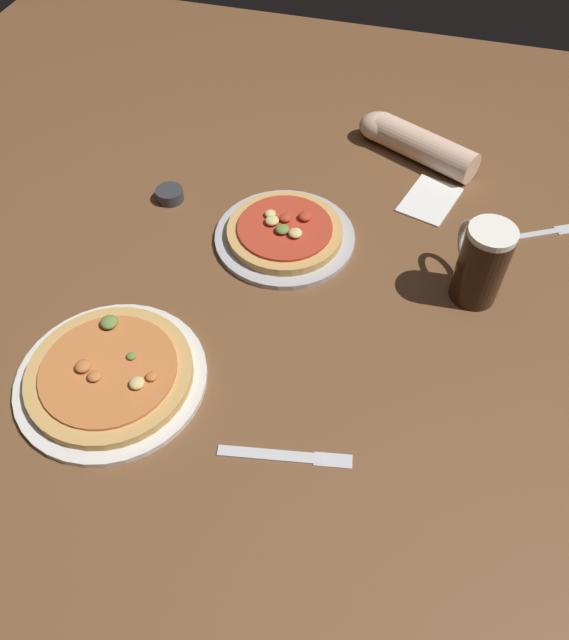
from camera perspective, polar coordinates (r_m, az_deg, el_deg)
The scene contains 9 objects.
ground_plane at distance 1.14m, azimuth -0.00°, elevation -1.11°, with size 2.40×2.40×0.03m, color brown.
pizza_plate_near at distance 1.09m, azimuth -15.79°, elevation -4.91°, with size 0.33×0.33×0.05m.
pizza_plate_far at distance 1.28m, azimuth 0.03°, elevation 8.02°, with size 0.29×0.29×0.05m.
beer_mug_dark at distance 1.18m, azimuth 17.71°, elevation 5.07°, with size 0.10×0.14×0.16m.
ramekin_sauce at distance 1.40m, azimuth -10.56°, elevation 11.33°, with size 0.06×0.06×0.03m, color #333338.
napkin_folded at distance 1.41m, azimuth 13.30°, elevation 10.82°, with size 0.10×0.15×0.01m, color white.
fork_left at distance 1.39m, azimuth 21.59°, elevation 7.33°, with size 0.21×0.13×0.01m.
knife_right at distance 0.98m, azimuth 0.11°, elevation -12.42°, with size 0.21×0.06×0.01m.
diner_arm at distance 1.52m, azimuth 11.67°, elevation 15.88°, with size 0.29×0.18×0.07m.
Camera 1 is at (0.19, -0.68, 0.88)m, focal length 34.61 mm.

